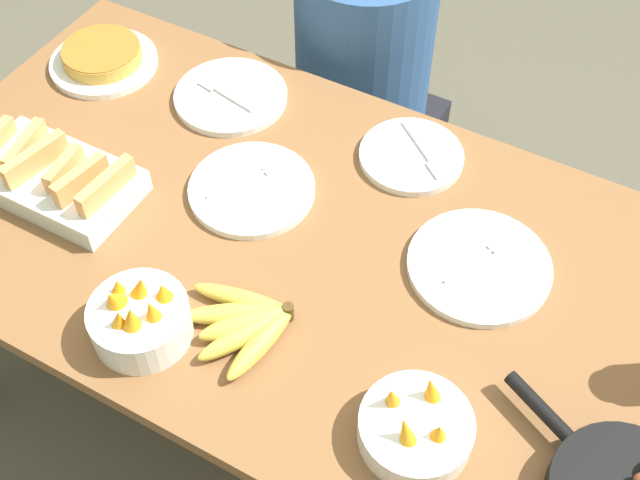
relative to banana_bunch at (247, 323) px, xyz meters
The scene contains 12 objects.
ground_plane 0.76m from the banana_bunch, 82.91° to the left, with size 14.00×14.00×0.00m, color #565142.
dining_table 0.24m from the banana_bunch, 82.91° to the left, with size 1.73×0.87×0.71m.
banana_bunch is the anchor object (origin of this frame).
melon_tray 0.51m from the banana_bunch, 169.21° to the left, with size 0.33×0.19×0.10m.
frittata_plate_center 0.80m from the banana_bunch, 146.22° to the left, with size 0.24×0.24×0.05m.
empty_plate_near_front 0.52m from the banana_bunch, 81.59° to the left, with size 0.22×0.22×0.02m.
empty_plate_far_left 0.44m from the banana_bunch, 46.13° to the left, with size 0.27×0.27×0.02m.
empty_plate_far_right 0.32m from the banana_bunch, 120.55° to the left, with size 0.25×0.25×0.02m.
empty_plate_mid_edge 0.60m from the banana_bunch, 125.60° to the left, with size 0.25×0.25×0.02m.
fruit_bowl_mango 0.18m from the banana_bunch, 148.46° to the right, with size 0.17×0.17×0.12m.
fruit_bowl_citrus 0.34m from the banana_bunch, ahead, with size 0.18×0.18×0.11m.
person_figure 0.94m from the banana_bunch, 103.70° to the left, with size 0.38×0.38×1.13m.
Camera 1 is at (0.45, -0.81, 1.90)m, focal length 45.00 mm.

